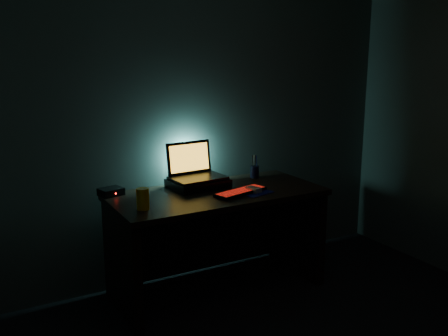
# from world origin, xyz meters

# --- Properties ---
(room) EXTENTS (3.50, 4.00, 2.50)m
(room) POSITION_xyz_m (0.00, 0.00, 1.25)
(room) COLOR black
(room) RESTS_ON ground
(desk) EXTENTS (1.50, 0.70, 0.75)m
(desk) POSITION_xyz_m (0.00, 1.67, 0.49)
(desk) COLOR black
(desk) RESTS_ON ground
(riser) EXTENTS (0.42, 0.33, 0.06)m
(riser) POSITION_xyz_m (-0.06, 1.79, 0.78)
(riser) COLOR black
(riser) RESTS_ON desk
(laptop) EXTENTS (0.40, 0.31, 0.26)m
(laptop) POSITION_xyz_m (-0.07, 1.85, 0.87)
(laptop) COLOR black
(laptop) RESTS_ON riser
(keyboard) EXTENTS (0.42, 0.23, 0.02)m
(keyboard) POSITION_xyz_m (0.12, 1.49, 0.76)
(keyboard) COLOR black
(keyboard) RESTS_ON desk
(mousepad) EXTENTS (0.26, 0.25, 0.00)m
(mousepad) POSITION_xyz_m (0.22, 1.48, 0.75)
(mousepad) COLOR #0C1158
(mousepad) RESTS_ON desk
(mouse) EXTENTS (0.09, 0.12, 0.03)m
(mouse) POSITION_xyz_m (0.22, 1.48, 0.77)
(mouse) COLOR gray
(mouse) RESTS_ON mousepad
(pen_cup) EXTENTS (0.08, 0.08, 0.10)m
(pen_cup) POSITION_xyz_m (0.45, 1.83, 0.80)
(pen_cup) COLOR black
(pen_cup) RESTS_ON desk
(juice_glass) EXTENTS (0.08, 0.08, 0.14)m
(juice_glass) POSITION_xyz_m (-0.60, 1.48, 0.82)
(juice_glass) COLOR #D29F0B
(juice_glass) RESTS_ON desk
(router) EXTENTS (0.18, 0.15, 0.05)m
(router) POSITION_xyz_m (-0.68, 1.89, 0.78)
(router) COLOR black
(router) RESTS_ON desk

